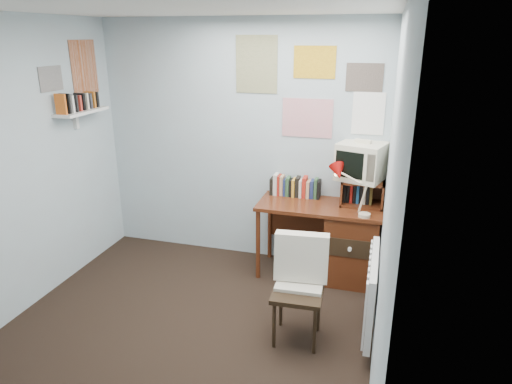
# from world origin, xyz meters

# --- Properties ---
(ground) EXTENTS (3.50, 3.50, 0.00)m
(ground) POSITION_xyz_m (0.00, 0.00, 0.00)
(ground) COLOR black
(ground) RESTS_ON ground
(back_wall) EXTENTS (3.00, 0.02, 2.50)m
(back_wall) POSITION_xyz_m (0.00, 1.75, 1.25)
(back_wall) COLOR #A1AFB8
(back_wall) RESTS_ON ground
(right_wall) EXTENTS (0.02, 3.50, 2.50)m
(right_wall) POSITION_xyz_m (1.50, 0.00, 1.25)
(right_wall) COLOR #A1AFB8
(right_wall) RESTS_ON ground
(ceiling) EXTENTS (3.00, 3.50, 0.02)m
(ceiling) POSITION_xyz_m (0.00, 0.00, 2.50)
(ceiling) COLOR white
(ceiling) RESTS_ON back_wall
(desk) EXTENTS (1.20, 0.55, 0.76)m
(desk) POSITION_xyz_m (1.17, 1.48, 0.41)
(desk) COLOR #4F2412
(desk) RESTS_ON ground
(desk_chair) EXTENTS (0.44, 0.42, 0.83)m
(desk_chair) POSITION_xyz_m (0.90, 0.38, 0.41)
(desk_chair) COLOR black
(desk_chair) RESTS_ON ground
(desk_lamp) EXTENTS (0.29, 0.25, 0.40)m
(desk_lamp) POSITION_xyz_m (1.33, 1.27, 0.96)
(desk_lamp) COLOR #AF0E0B
(desk_lamp) RESTS_ON desk
(tv_riser) EXTENTS (0.40, 0.30, 0.25)m
(tv_riser) POSITION_xyz_m (1.29, 1.59, 0.89)
(tv_riser) COLOR #4F2412
(tv_riser) RESTS_ON desk
(crt_tv) EXTENTS (0.50, 0.48, 0.39)m
(crt_tv) POSITION_xyz_m (1.26, 1.61, 1.20)
(crt_tv) COLOR beige
(crt_tv) RESTS_ON tv_riser
(book_row) EXTENTS (0.60, 0.14, 0.22)m
(book_row) POSITION_xyz_m (0.66, 1.66, 0.87)
(book_row) COLOR #4F2412
(book_row) RESTS_ON desk
(radiator) EXTENTS (0.09, 0.80, 0.60)m
(radiator) POSITION_xyz_m (1.46, 0.55, 0.42)
(radiator) COLOR white
(radiator) RESTS_ON right_wall
(wall_shelf) EXTENTS (0.20, 0.62, 0.24)m
(wall_shelf) POSITION_xyz_m (-1.40, 1.10, 1.62)
(wall_shelf) COLOR white
(wall_shelf) RESTS_ON left_wall
(posters_back) EXTENTS (1.20, 0.01, 0.90)m
(posters_back) POSITION_xyz_m (0.70, 1.74, 1.85)
(posters_back) COLOR white
(posters_back) RESTS_ON back_wall
(posters_left) EXTENTS (0.01, 0.70, 0.60)m
(posters_left) POSITION_xyz_m (-1.49, 1.10, 2.00)
(posters_left) COLOR white
(posters_left) RESTS_ON left_wall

